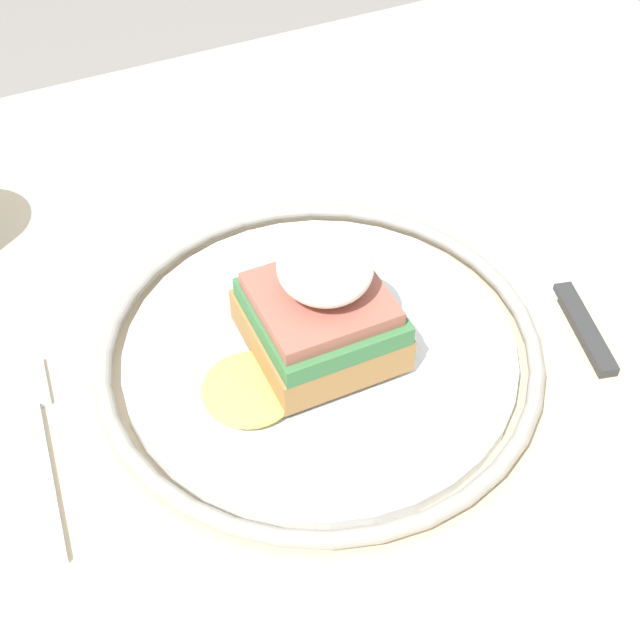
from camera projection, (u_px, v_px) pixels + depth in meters
name	position (u px, v px, depth m)	size (l,w,h in m)	color
dining_table	(280.00, 474.00, 0.63)	(1.00, 0.74, 0.73)	#C6B28E
plate	(320.00, 351.00, 0.54)	(0.27, 0.27, 0.02)	silver
sandwich	(320.00, 309.00, 0.51)	(0.12, 0.09, 0.08)	#9E703D
fork	(39.00, 443.00, 0.50)	(0.03, 0.14, 0.00)	silver
knife	(562.00, 289.00, 0.59)	(0.06, 0.18, 0.01)	#2D2D2D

